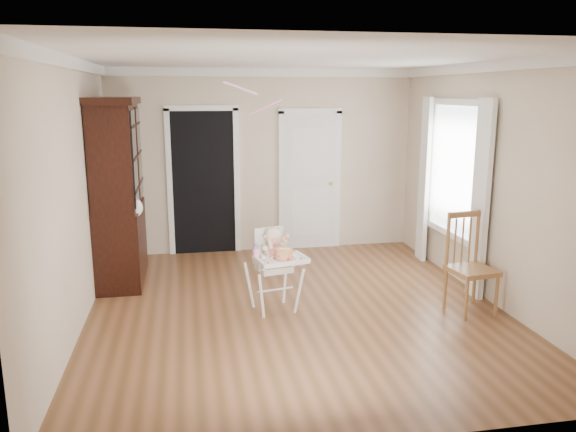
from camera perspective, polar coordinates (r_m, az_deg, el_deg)
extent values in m
plane|color=brown|center=(6.33, 0.81, -9.40)|extent=(5.00, 5.00, 0.00)
plane|color=white|center=(5.89, 0.89, 15.78)|extent=(5.00, 5.00, 0.00)
plane|color=beige|center=(8.41, -2.47, 5.55)|extent=(4.50, 0.00, 4.50)
plane|color=beige|center=(5.96, -20.91, 1.89)|extent=(0.00, 5.00, 5.00)
plane|color=beige|center=(6.77, 19.92, 3.14)|extent=(0.00, 5.00, 5.00)
cube|color=black|center=(8.36, -8.57, 3.31)|extent=(0.90, 0.03, 2.10)
cube|color=white|center=(8.35, -11.93, 3.17)|extent=(0.08, 0.05, 2.18)
cube|color=white|center=(8.38, -5.22, 3.42)|extent=(0.08, 0.05, 2.18)
cube|color=white|center=(8.25, -8.82, 10.79)|extent=(1.06, 0.05, 0.08)
cube|color=white|center=(8.55, 2.23, 3.47)|extent=(0.80, 0.05, 2.05)
cube|color=white|center=(8.47, -0.69, 3.39)|extent=(0.08, 0.05, 2.13)
cube|color=white|center=(8.66, 5.07, 3.54)|extent=(0.08, 0.05, 2.13)
sphere|color=gold|center=(8.59, 4.37, 3.32)|extent=(0.06, 0.06, 0.06)
cube|color=white|center=(7.44, 16.75, 4.53)|extent=(0.02, 1.20, 1.60)
cube|color=white|center=(7.37, 17.02, 11.00)|extent=(0.06, 1.36, 0.08)
cube|color=white|center=(6.77, 18.98, 1.49)|extent=(0.08, 0.28, 2.30)
cube|color=white|center=(8.14, 13.66, 3.56)|extent=(0.08, 0.28, 2.30)
cylinder|color=white|center=(5.97, -2.69, -8.25)|extent=(0.09, 0.13, 0.54)
cylinder|color=white|center=(6.13, 1.12, -7.71)|extent=(0.13, 0.10, 0.54)
cylinder|color=white|center=(6.32, -3.94, -7.08)|extent=(0.13, 0.10, 0.54)
cylinder|color=white|center=(6.47, -0.31, -6.60)|extent=(0.09, 0.13, 0.54)
cylinder|color=white|center=(6.18, -1.30, -7.49)|extent=(0.41, 0.11, 0.02)
cube|color=beige|center=(6.14, -1.46, -5.23)|extent=(0.40, 0.39, 0.07)
cube|color=beige|center=(6.05, -2.98, -4.44)|extent=(0.10, 0.31, 0.16)
cube|color=beige|center=(6.17, 0.01, -4.09)|extent=(0.10, 0.31, 0.16)
cube|color=beige|center=(6.21, -1.99, -2.94)|extent=(0.34, 0.13, 0.39)
cube|color=white|center=(5.91, -0.70, -4.53)|extent=(0.57, 0.46, 0.03)
cube|color=white|center=(5.75, -0.04, -4.82)|extent=(0.50, 0.14, 0.04)
ellipsoid|color=beige|center=(6.12, -1.56, -3.92)|extent=(0.24, 0.21, 0.26)
sphere|color=beige|center=(6.07, -1.57, -2.03)|extent=(0.21, 0.21, 0.18)
sphere|color=red|center=(6.06, -1.38, -3.56)|extent=(0.13, 0.13, 0.13)
sphere|color=red|center=(6.00, -1.51, -2.60)|extent=(0.07, 0.07, 0.07)
sphere|color=red|center=(6.05, -0.10, -2.10)|extent=(0.06, 0.06, 0.06)
cylinder|color=silver|center=(5.92, -0.40, -4.33)|extent=(0.24, 0.24, 0.01)
cylinder|color=red|center=(5.90, -0.40, -3.83)|extent=(0.19, 0.19, 0.10)
cylinder|color=#F2E08C|center=(5.88, -0.17, -3.43)|extent=(0.08, 0.08, 0.02)
cylinder|color=#FF9BBF|center=(5.93, -3.24, -3.79)|extent=(0.07, 0.07, 0.11)
cylinder|color=#8160A9|center=(5.91, -3.25, -3.14)|extent=(0.07, 0.07, 0.03)
cone|color=#8160A9|center=(5.90, -3.25, -2.82)|extent=(0.02, 0.02, 0.04)
cube|color=black|center=(7.44, -16.56, -2.71)|extent=(0.53, 1.28, 0.96)
cube|color=black|center=(7.23, -17.11, 5.88)|extent=(0.49, 1.28, 1.28)
cube|color=black|center=(6.89, -15.28, 5.69)|extent=(0.02, 0.55, 1.12)
cube|color=black|center=(7.53, -14.89, 6.25)|extent=(0.02, 0.55, 1.12)
cube|color=black|center=(7.20, -17.45, 11.11)|extent=(0.58, 1.36, 0.09)
ellipsoid|color=white|center=(6.93, -15.39, 0.81)|extent=(0.21, 0.17, 0.23)
cube|color=brown|center=(6.40, 18.19, -5.29)|extent=(0.50, 0.50, 0.05)
cylinder|color=brown|center=(6.22, 17.66, -8.08)|extent=(0.04, 0.04, 0.48)
cylinder|color=brown|center=(6.45, 20.43, -7.56)|extent=(0.04, 0.04, 0.48)
cylinder|color=brown|center=(6.51, 15.70, -7.02)|extent=(0.04, 0.04, 0.48)
cylinder|color=brown|center=(6.73, 18.40, -6.58)|extent=(0.04, 0.04, 0.48)
cylinder|color=brown|center=(6.37, 15.93, -2.36)|extent=(0.04, 0.04, 0.61)
cylinder|color=brown|center=(6.59, 18.67, -2.06)|extent=(0.04, 0.04, 0.61)
cube|color=brown|center=(6.41, 17.48, 0.17)|extent=(0.40, 0.10, 0.06)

